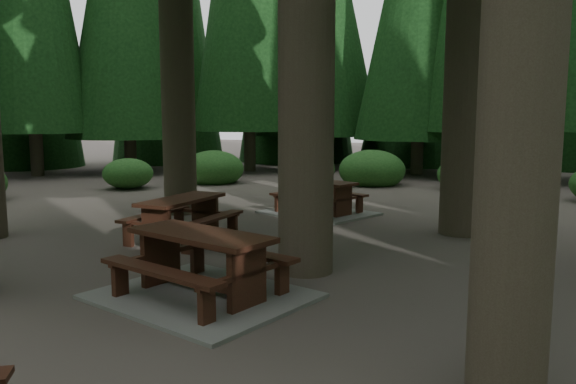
% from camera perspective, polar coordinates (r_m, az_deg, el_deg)
% --- Properties ---
extents(ground, '(80.00, 80.00, 0.00)m').
position_cam_1_polar(ground, '(8.95, -3.45, -7.69)').
color(ground, '#534A43').
rests_on(ground, ground).
extents(picnic_table_a, '(2.95, 2.59, 0.88)m').
position_cam_1_polar(picnic_table_a, '(7.51, -8.81, -8.30)').
color(picnic_table_a, gray).
rests_on(picnic_table_a, ground).
extents(picnic_table_b, '(1.64, 2.00, 0.84)m').
position_cam_1_polar(picnic_table_b, '(10.84, -10.71, -2.07)').
color(picnic_table_b, '#361A10').
rests_on(picnic_table_b, ground).
extents(picnic_table_c, '(2.91, 2.63, 0.82)m').
position_cam_1_polar(picnic_table_c, '(13.68, 3.14, -1.07)').
color(picnic_table_c, gray).
rests_on(picnic_table_c, ground).
extents(shrub_ring, '(23.86, 24.64, 1.49)m').
position_cam_1_polar(shrub_ring, '(9.18, 2.75, -4.72)').
color(shrub_ring, '#22571E').
rests_on(shrub_ring, ground).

